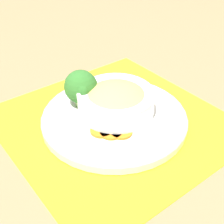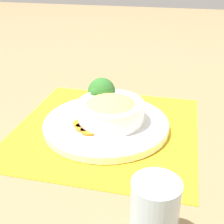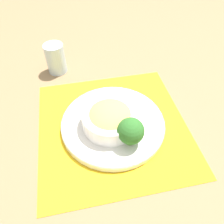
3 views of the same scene
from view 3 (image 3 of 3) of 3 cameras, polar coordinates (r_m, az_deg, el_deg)
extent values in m
plane|color=#8C704C|center=(0.65, 0.23, -3.73)|extent=(4.00, 4.00, 0.00)
cube|color=yellow|center=(0.65, 0.23, -3.62)|extent=(0.44, 0.43, 0.00)
cylinder|color=white|center=(0.64, 0.23, -3.07)|extent=(0.30, 0.30, 0.02)
torus|color=white|center=(0.63, 0.23, -2.61)|extent=(0.30, 0.30, 0.01)
cylinder|color=white|center=(0.61, -0.52, -1.87)|extent=(0.16, 0.16, 0.05)
torus|color=white|center=(0.59, -0.54, -0.39)|extent=(0.16, 0.16, 0.01)
ellipsoid|color=#E0B75B|center=(0.60, -0.53, -1.14)|extent=(0.13, 0.13, 0.05)
cylinder|color=#759E51|center=(0.59, 4.69, -7.08)|extent=(0.03, 0.03, 0.02)
sphere|color=#2D6B28|center=(0.56, 4.91, -4.97)|extent=(0.07, 0.07, 0.07)
sphere|color=#2D6B28|center=(0.57, 5.30, -2.96)|extent=(0.03, 0.03, 0.03)
sphere|color=#2D6B28|center=(0.55, 4.69, -6.33)|extent=(0.03, 0.03, 0.03)
cylinder|color=orange|center=(0.66, 4.17, -0.09)|extent=(0.04, 0.04, 0.01)
cylinder|color=orange|center=(0.67, 2.89, 0.74)|extent=(0.04, 0.04, 0.01)
cylinder|color=orange|center=(0.67, 1.35, 1.22)|extent=(0.04, 0.04, 0.01)
cylinder|color=silver|center=(0.84, -14.51, 13.37)|extent=(0.07, 0.07, 0.11)
cylinder|color=silver|center=(0.85, -14.26, 12.30)|extent=(0.06, 0.06, 0.06)
camera|label=1|loc=(0.90, 19.71, 39.37)|focal=50.00mm
camera|label=2|loc=(1.04, -20.72, 38.56)|focal=50.00mm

